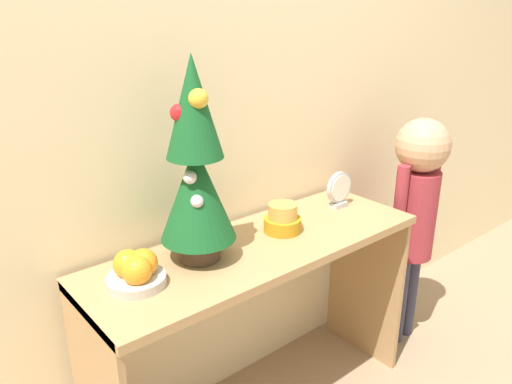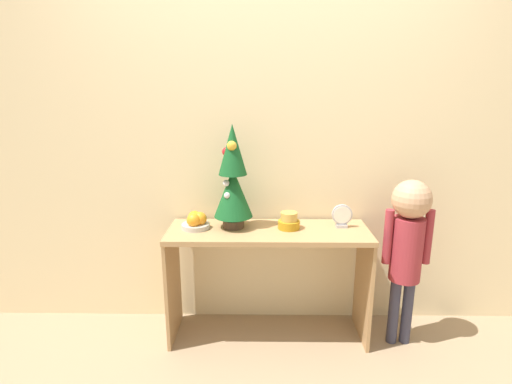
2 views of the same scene
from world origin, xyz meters
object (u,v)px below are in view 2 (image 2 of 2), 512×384
mini_tree (233,179)px  singing_bowl (289,221)px  child_figure (408,237)px  fruit_bowl (196,221)px  desk_clock (342,216)px

mini_tree → singing_bowl: (0.33, -0.02, -0.25)m
singing_bowl → child_figure: child_figure is taller
child_figure → fruit_bowl: bearing=175.8°
singing_bowl → mini_tree: bearing=176.8°
fruit_bowl → mini_tree: bearing=5.0°
desk_clock → child_figure: 0.39m
singing_bowl → child_figure: (0.68, -0.09, -0.06)m
desk_clock → child_figure: (0.36, -0.12, -0.09)m
fruit_bowl → child_figure: child_figure is taller
singing_bowl → desk_clock: 0.32m
fruit_bowl → child_figure: bearing=-4.2°
singing_bowl → desk_clock: desk_clock is taller
fruit_bowl → desk_clock: (0.88, 0.03, 0.03)m
mini_tree → child_figure: (1.02, -0.11, -0.32)m
fruit_bowl → desk_clock: desk_clock is taller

